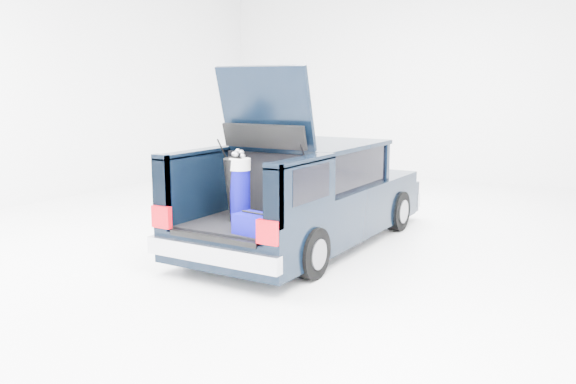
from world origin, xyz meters
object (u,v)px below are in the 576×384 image
Objects in this scene: car at (310,197)px; black_golf_bag at (236,189)px; blue_golf_bag at (240,189)px; red_suitcase at (298,199)px; blue_duffel at (256,224)px.

car is 1.56m from black_golf_bag.
black_golf_bag is at bearing 154.80° from blue_golf_bag.
red_suitcase is 1.16× the size of blue_duffel.
blue_golf_bag is at bearing -7.74° from black_golf_bag.
red_suitcase is at bearing 91.16° from blue_duffel.
red_suitcase is 0.68× the size of blue_golf_bag.
car reaches higher than red_suitcase.
blue_duffel is (0.52, -0.44, -0.28)m from blue_golf_bag.
blue_golf_bag reaches higher than black_golf_bag.
blue_golf_bag is (0.08, -0.03, 0.00)m from black_golf_bag.
car is 1.58m from blue_golf_bag.
red_suitcase is at bearing -67.46° from car.
black_golf_bag is 0.81m from blue_duffel.
car is at bearing 94.71° from black_golf_bag.
black_golf_bag reaches higher than blue_duffel.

